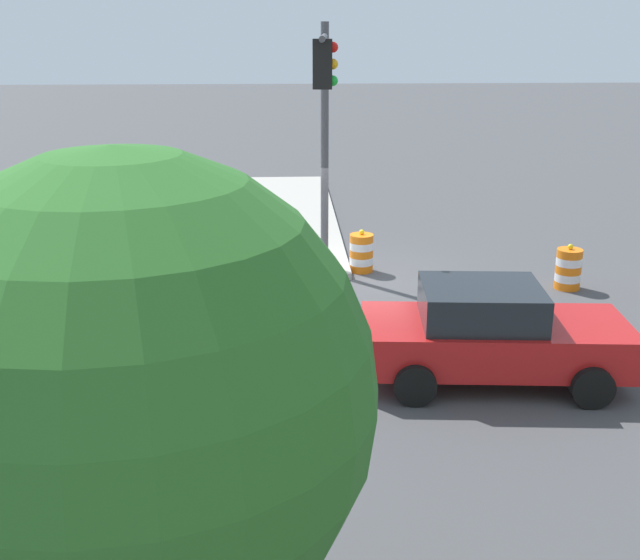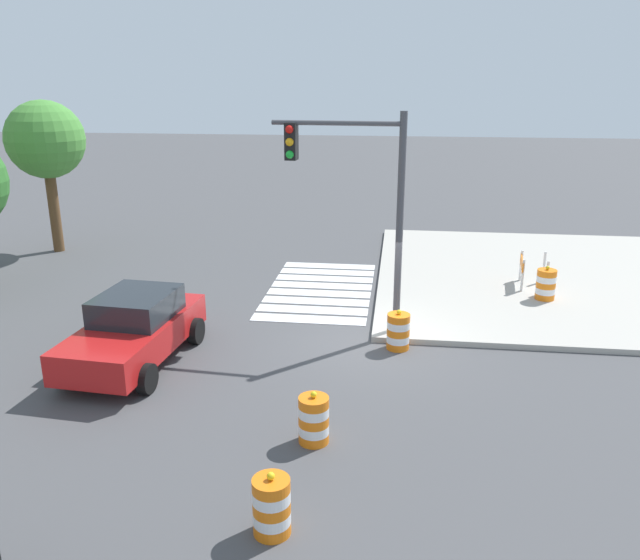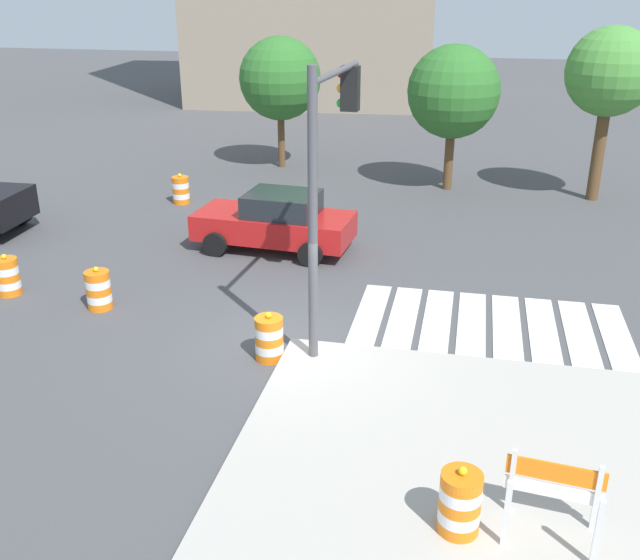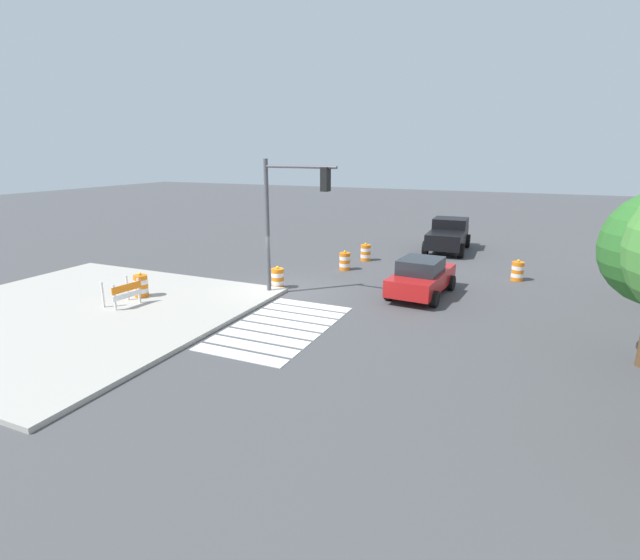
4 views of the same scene
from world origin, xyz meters
name	(u,v)px [view 4 (image 4 of 4)]	position (x,y,z in m)	size (l,w,h in m)	color
ground_plane	(288,291)	(0.00, 0.00, 0.00)	(120.00, 120.00, 0.00)	#474749
sidewalk_corner	(73,312)	(6.00, -6.00, 0.07)	(12.00, 12.00, 0.15)	#ADA89E
crosswalk_stripes	(280,327)	(4.00, 1.80, 0.01)	(5.85, 3.20, 0.02)	silver
sports_car	(421,277)	(-1.79, 5.43, 0.81)	(4.43, 2.40, 1.63)	red
pickup_truck	(449,235)	(-12.09, 4.82, 0.97)	(5.21, 2.47, 1.92)	black
traffic_barrel_near_corner	(517,271)	(-6.08, 9.06, 0.45)	(0.56, 0.56, 1.02)	orange
traffic_barrel_crosswalk_end	(278,278)	(-0.28, -0.66, 0.45)	(0.56, 0.56, 1.02)	orange
traffic_barrel_median_near	(345,261)	(-4.72, 0.83, 0.45)	(0.56, 0.56, 1.02)	orange
traffic_barrel_median_far	(366,253)	(-7.22, 1.10, 0.45)	(0.56, 0.56, 1.02)	orange
traffic_barrel_on_sidewalk	(141,286)	(3.55, -4.93, 0.60)	(0.56, 0.56, 1.02)	orange
construction_barricade	(124,292)	(4.75, -4.59, 0.72)	(1.32, 0.92, 1.00)	silver
traffic_light_pole	(291,204)	(0.67, 0.54, 3.91)	(0.48, 3.29, 5.50)	#4C4C51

